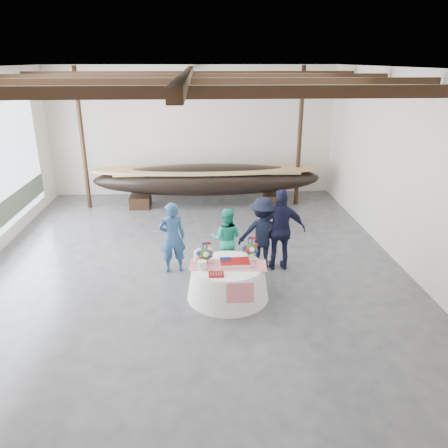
{
  "coord_description": "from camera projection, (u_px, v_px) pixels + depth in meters",
  "views": [
    {
      "loc": [
        0.19,
        -9.66,
        4.67
      ],
      "look_at": [
        0.74,
        -0.25,
        1.1
      ],
      "focal_mm": 35.0,
      "sensor_mm": 36.0,
      "label": 1
    }
  ],
  "objects": [
    {
      "name": "guest_man_left",
      "position": [
        262.0,
        233.0,
        10.17
      ],
      "size": [
        1.19,
        0.76,
        1.74
      ],
      "primitive_type": "imported",
      "rotation": [
        0.0,
        0.0,
        3.04
      ],
      "color": "black",
      "rests_on": "ground"
    },
    {
      "name": "longboat_display",
      "position": [
        208.0,
        179.0,
        14.57
      ],
      "size": [
        7.58,
        1.52,
        1.42
      ],
      "color": "black",
      "rests_on": "ground"
    },
    {
      "name": "guest_man_right",
      "position": [
        281.0,
        230.0,
        10.07
      ],
      "size": [
        1.14,
        0.48,
        1.94
      ],
      "primitive_type": "imported",
      "rotation": [
        0.0,
        0.0,
        3.13
      ],
      "color": "black",
      "rests_on": "ground"
    },
    {
      "name": "guest_woman_teal",
      "position": [
        226.0,
        239.0,
        10.17
      ],
      "size": [
        0.83,
        0.71,
        1.49
      ],
      "primitive_type": "imported",
      "rotation": [
        0.0,
        0.0,
        2.92
      ],
      "color": "#1FA283",
      "rests_on": "ground"
    },
    {
      "name": "ceiling",
      "position": [
        188.0,
        68.0,
        9.07
      ],
      "size": [
        10.0,
        12.0,
        0.01
      ],
      "primitive_type": "cube",
      "color": "white",
      "rests_on": "wall_back"
    },
    {
      "name": "tabletop_items",
      "position": [
        226.0,
        255.0,
        9.0
      ],
      "size": [
        1.61,
        1.05,
        0.4
      ],
      "color": "red",
      "rests_on": "banquet_table"
    },
    {
      "name": "wall_back",
      "position": [
        193.0,
        132.0,
        15.47
      ],
      "size": [
        10.0,
        0.02,
        4.5
      ],
      "primitive_type": "cube",
      "color": "silver",
      "rests_on": "ground"
    },
    {
      "name": "pavilion_structure",
      "position": [
        189.0,
        90.0,
        9.97
      ],
      "size": [
        9.8,
        11.76,
        4.5
      ],
      "color": "black",
      "rests_on": "ground"
    },
    {
      "name": "wall_right",
      "position": [
        406.0,
        170.0,
        10.14
      ],
      "size": [
        0.02,
        12.0,
        4.5
      ],
      "primitive_type": "cube",
      "color": "silver",
      "rests_on": "ground"
    },
    {
      "name": "banquet_table",
      "position": [
        228.0,
        281.0,
        9.03
      ],
      "size": [
        1.69,
        1.69,
        0.73
      ],
      "color": "white",
      "rests_on": "ground"
    },
    {
      "name": "floor",
      "position": [
        193.0,
        263.0,
        10.66
      ],
      "size": [
        10.0,
        12.0,
        0.01
      ],
      "primitive_type": "cube",
      "color": "#3D3D42",
      "rests_on": "ground"
    },
    {
      "name": "guest_woman_blue",
      "position": [
        172.0,
        237.0,
        9.99
      ],
      "size": [
        0.68,
        0.52,
        1.69
      ],
      "primitive_type": "imported",
      "rotation": [
        0.0,
        0.0,
        3.34
      ],
      "color": "navy",
      "rests_on": "ground"
    },
    {
      "name": "wall_front",
      "position": [
        182.0,
        323.0,
        4.26
      ],
      "size": [
        10.0,
        0.02,
        4.5
      ],
      "primitive_type": "cube",
      "color": "silver",
      "rests_on": "ground"
    }
  ]
}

